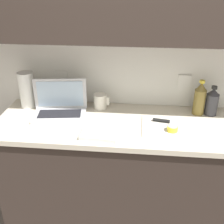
{
  "coord_description": "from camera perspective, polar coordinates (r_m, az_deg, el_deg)",
  "views": [
    {
      "loc": [
        -0.2,
        -1.61,
        1.8
      ],
      "look_at": [
        -0.36,
        -0.01,
        1.0
      ],
      "focal_mm": 45.0,
      "sensor_mm": 36.0,
      "label": 1
    }
  ],
  "objects": [
    {
      "name": "measuring_cup",
      "position": [
        2.01,
        -2.39,
        2.19
      ],
      "size": [
        0.11,
        0.09,
        0.11
      ],
      "color": "silver",
      "rests_on": "counter_unit"
    },
    {
      "name": "paper_towel_roll",
      "position": [
        2.1,
        -16.87,
        4.34
      ],
      "size": [
        0.11,
        0.11,
        0.26
      ],
      "color": "white",
      "rests_on": "counter_unit"
    },
    {
      "name": "bottle_oil_tall",
      "position": [
        1.99,
        17.37,
        2.55
      ],
      "size": [
        0.08,
        0.08,
        0.24
      ],
      "color": "olive",
      "rests_on": "counter_unit"
    },
    {
      "name": "dish_towel",
      "position": [
        1.69,
        -2.51,
        -4.4
      ],
      "size": [
        0.23,
        0.17,
        0.02
      ],
      "primitive_type": "cube",
      "rotation": [
        0.0,
        0.0,
        -0.07
      ],
      "color": "silver",
      "rests_on": "counter_unit"
    },
    {
      "name": "lemon_half_cut",
      "position": [
        1.76,
        12.19,
        -3.31
      ],
      "size": [
        0.07,
        0.07,
        0.03
      ],
      "color": "yellow",
      "rests_on": "cutting_board"
    },
    {
      "name": "counter_unit",
      "position": [
        2.1,
        10.68,
        -13.22
      ],
      "size": [
        2.26,
        0.59,
        0.92
      ],
      "color": "#332823",
      "rests_on": "ground_plane"
    },
    {
      "name": "laptop",
      "position": [
        1.96,
        -10.52,
        1.16
      ],
      "size": [
        0.38,
        0.27,
        0.23
      ],
      "rotation": [
        0.0,
        0.0,
        0.14
      ],
      "color": "silver",
      "rests_on": "counter_unit"
    },
    {
      "name": "wall_back",
      "position": [
        1.86,
        12.44,
        18.52
      ],
      "size": [
        5.2,
        0.38,
        2.6
      ],
      "color": "white",
      "rests_on": "ground_plane"
    },
    {
      "name": "cutting_board",
      "position": [
        1.82,
        12.41,
        -3.03
      ],
      "size": [
        0.39,
        0.28,
        0.01
      ],
      "primitive_type": "cube",
      "color": "silver",
      "rests_on": "counter_unit"
    },
    {
      "name": "bottle_green_soda",
      "position": [
        2.02,
        19.65,
        1.95
      ],
      "size": [
        0.08,
        0.08,
        0.21
      ],
      "color": "#333338",
      "rests_on": "counter_unit"
    },
    {
      "name": "knife",
      "position": [
        1.85,
        11.24,
        -1.94
      ],
      "size": [
        0.3,
        0.08,
        0.02
      ],
      "rotation": [
        0.0,
        0.0,
        -0.19
      ],
      "color": "silver",
      "rests_on": "cutting_board"
    }
  ]
}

